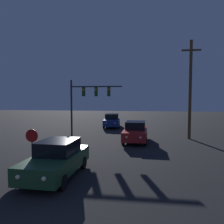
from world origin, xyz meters
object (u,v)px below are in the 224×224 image
utility_pole (190,88)px  stop_sign (32,140)px  traffic_signal_mast (86,97)px  car_mid (135,132)px  car_far (112,121)px  car_near (57,159)px

utility_pole → stop_sign: bearing=-139.2°
traffic_signal_mast → car_mid: bearing=-25.3°
car_mid → utility_pole: 6.52m
traffic_signal_mast → utility_pole: size_ratio=0.62×
car_mid → stop_sign: stop_sign is taller
car_far → stop_sign: size_ratio=2.38×
car_near → car_mid: same height
traffic_signal_mast → car_far: bearing=75.9°
car_mid → utility_pole: bearing=-156.6°
stop_sign → utility_pole: (10.64, 9.18, 3.28)m
car_mid → car_far: bearing=-67.8°
car_mid → traffic_signal_mast: bearing=-23.3°
utility_pole → car_near: bearing=-127.7°
traffic_signal_mast → stop_sign: (-0.78, -9.61, -2.47)m
car_far → traffic_signal_mast: 7.47m
car_near → utility_pole: size_ratio=0.52×
car_mid → car_far: same height
car_near → traffic_signal_mast: (-1.41, 11.35, 3.01)m
car_near → utility_pole: 14.34m
car_far → utility_pole: bearing=135.2°
stop_sign → car_far: bearing=81.5°
traffic_signal_mast → stop_sign: bearing=-94.6°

